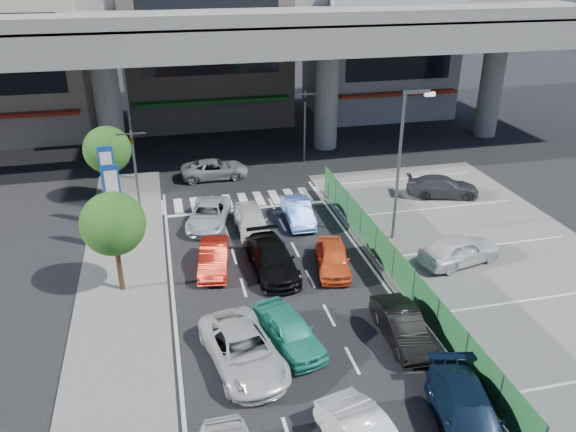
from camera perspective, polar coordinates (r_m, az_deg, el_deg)
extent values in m
plane|color=black|center=(23.91, 0.46, -10.57)|extent=(120.00, 120.00, 0.00)
cube|color=#5A5A57|center=(29.55, 20.76, -4.77)|extent=(12.00, 28.00, 0.06)
cube|color=#5A5A57|center=(26.85, -16.44, -7.18)|extent=(4.00, 30.00, 0.12)
cylinder|color=slate|center=(42.18, -17.73, 10.33)|extent=(1.80, 1.80, 8.00)
cylinder|color=slate|center=(43.90, 3.92, 12.00)|extent=(1.80, 1.80, 8.00)
cylinder|color=slate|center=(49.77, 19.90, 12.17)|extent=(1.80, 1.80, 8.00)
cube|color=slate|center=(41.41, -7.08, 18.11)|extent=(64.00, 14.00, 2.00)
cube|color=slate|center=(34.56, -5.78, 18.97)|extent=(64.00, 0.40, 0.90)
cube|color=slate|center=(48.01, -8.20, 20.56)|extent=(64.00, 0.40, 0.90)
cube|color=gray|center=(52.64, -26.48, 14.51)|extent=(12.00, 10.00, 13.00)
cube|color=#A82514|center=(48.44, -26.78, 9.18)|extent=(10.80, 1.60, 0.25)
cube|color=gray|center=(52.45, -8.49, 17.84)|extent=(14.00, 10.00, 15.00)
cube|color=#125B19|center=(48.29, -7.54, 11.59)|extent=(12.60, 1.60, 0.25)
cube|color=black|center=(47.40, -7.93, 18.03)|extent=(11.20, 0.10, 6.75)
cube|color=gray|center=(55.45, 9.13, 16.62)|extent=(12.00, 10.00, 12.00)
cube|color=#A82514|center=(51.41, 11.01, 12.18)|extent=(10.80, 1.60, 0.25)
cube|color=black|center=(50.79, 11.34, 16.38)|extent=(9.60, 0.10, 5.40)
cylinder|color=#595B60|center=(32.91, -15.18, 4.06)|extent=(0.14, 0.14, 5.20)
cube|color=#595B60|center=(32.16, -15.66, 8.05)|extent=(1.60, 0.08, 0.08)
imported|color=black|center=(32.25, -15.60, 7.54)|extent=(0.26, 1.24, 0.50)
cylinder|color=#595B60|center=(40.80, 1.69, 8.99)|extent=(0.14, 0.14, 5.20)
cube|color=#595B60|center=(40.19, 1.74, 12.27)|extent=(1.60, 0.08, 0.08)
imported|color=black|center=(40.26, 1.73, 11.86)|extent=(0.26, 1.24, 0.50)
cylinder|color=#595B60|center=(29.19, 11.16, 4.72)|extent=(0.16, 0.16, 8.00)
cube|color=#595B60|center=(28.35, 12.95, 12.20)|extent=(1.40, 0.15, 0.15)
cube|color=silver|center=(28.69, 14.21, 11.91)|extent=(0.50, 0.22, 0.18)
cylinder|color=#595B60|center=(38.22, -15.78, 9.12)|extent=(0.16, 0.16, 8.00)
cube|color=#595B60|center=(37.37, -15.55, 14.96)|extent=(1.40, 0.15, 0.15)
cube|color=silver|center=(37.37, -14.42, 14.85)|extent=(0.50, 0.22, 0.18)
cylinder|color=#595B60|center=(29.88, -16.84, -1.49)|extent=(0.10, 0.10, 2.20)
cube|color=navy|center=(29.04, -17.35, 2.21)|extent=(0.80, 0.12, 3.00)
cube|color=white|center=(28.98, -17.35, 2.16)|extent=(0.60, 0.02, 2.40)
cylinder|color=#595B60|center=(32.64, -17.34, 0.75)|extent=(0.10, 0.10, 2.20)
cube|color=navy|center=(31.87, -17.82, 4.18)|extent=(0.80, 0.12, 3.00)
cube|color=white|center=(31.80, -17.83, 4.14)|extent=(0.60, 0.02, 2.40)
cylinder|color=#382314|center=(26.28, -16.74, -5.08)|extent=(0.24, 0.24, 2.40)
sphere|color=#134012|center=(25.29, -17.35, -0.76)|extent=(2.80, 2.80, 2.80)
cylinder|color=#382314|center=(35.85, -17.43, 3.11)|extent=(0.24, 0.24, 2.40)
sphere|color=#134012|center=(35.13, -17.90, 6.43)|extent=(2.80, 2.80, 2.80)
imported|color=black|center=(19.67, 17.85, -18.81)|extent=(2.89, 5.06, 1.38)
imported|color=silver|center=(21.35, -4.57, -13.39)|extent=(3.14, 5.30, 1.38)
imported|color=teal|center=(22.21, 0.08, -11.53)|extent=(2.57, 4.32, 1.38)
imported|color=black|center=(22.93, 11.52, -10.93)|extent=(1.46, 3.97, 1.30)
imported|color=red|center=(27.37, -7.55, -4.23)|extent=(1.93, 3.98, 1.26)
imported|color=black|center=(26.92, -1.58, -4.39)|extent=(2.07, 4.81, 1.38)
imported|color=#ED5622|center=(27.17, 4.57, -4.28)|extent=(2.23, 4.00, 1.28)
imported|color=silver|center=(31.83, -8.06, 0.13)|extent=(3.15, 4.86, 1.25)
imported|color=silver|center=(30.79, -3.74, -0.43)|extent=(1.65, 4.06, 1.38)
imported|color=#5C89EE|center=(31.87, 1.02, 0.46)|extent=(1.48, 3.94, 1.28)
imported|color=#93949A|center=(38.59, -7.46, 4.74)|extent=(4.56, 2.11, 1.27)
imported|color=silver|center=(28.78, 17.04, -3.29)|extent=(4.55, 2.64, 1.46)
imported|color=#343339|center=(36.49, 15.44, 2.91)|extent=(4.75, 2.93, 1.29)
cone|color=#E84A0C|center=(30.28, 9.58, -1.87)|extent=(0.39, 0.39, 0.64)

